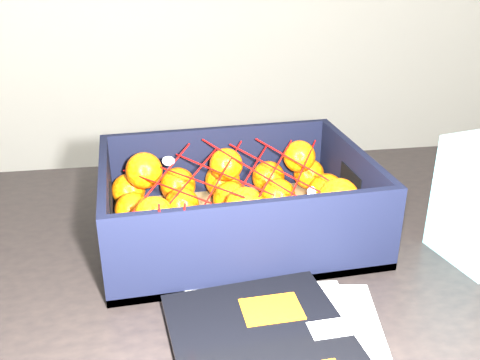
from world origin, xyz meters
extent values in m
cube|color=black|center=(-0.33, 0.15, 0.73)|extent=(1.25, 0.87, 0.04)
cylinder|color=black|center=(0.22, 0.50, 0.35)|extent=(0.06, 0.06, 0.71)
cube|color=#B7B7B3|center=(-0.30, -0.07, 0.75)|extent=(0.27, 0.32, 0.01)
cube|color=#B7B7B3|center=(-0.33, -0.07, 0.76)|extent=(0.25, 0.31, 0.01)
cube|color=black|center=(-0.34, -0.07, 0.77)|extent=(0.23, 0.29, 0.01)
cube|color=orange|center=(-0.32, 0.00, 0.77)|extent=(0.08, 0.06, 0.00)
cube|color=white|center=(-0.25, -0.05, 0.77)|extent=(0.06, 0.03, 0.00)
cube|color=olive|center=(-0.31, 0.23, 0.76)|extent=(0.41, 0.31, 0.01)
cube|color=black|center=(-0.31, 0.38, 0.82)|extent=(0.41, 0.01, 0.13)
cube|color=black|center=(-0.31, 0.08, 0.82)|extent=(0.41, 0.01, 0.13)
cube|color=black|center=(-0.51, 0.23, 0.82)|extent=(0.01, 0.29, 0.13)
cube|color=black|center=(-0.11, 0.23, 0.82)|extent=(0.01, 0.29, 0.13)
sphere|color=#E65C04|center=(-0.48, 0.11, 0.79)|extent=(0.06, 0.06, 0.06)
sphere|color=#E65C04|center=(-0.48, 0.18, 0.79)|extent=(0.06, 0.06, 0.06)
sphere|color=#E65C04|center=(-0.48, 0.26, 0.79)|extent=(0.06, 0.06, 0.06)
sphere|color=#E65C04|center=(-0.48, 0.34, 0.79)|extent=(0.06, 0.06, 0.06)
sphere|color=#E65C04|center=(-0.40, 0.11, 0.79)|extent=(0.06, 0.06, 0.06)
sphere|color=#E65C04|center=(-0.39, 0.19, 0.79)|extent=(0.06, 0.06, 0.06)
sphere|color=#E65C04|center=(-0.40, 0.27, 0.79)|extent=(0.06, 0.06, 0.06)
sphere|color=#E65C04|center=(-0.39, 0.34, 0.79)|extent=(0.06, 0.06, 0.06)
sphere|color=#E65C04|center=(-0.32, 0.11, 0.79)|extent=(0.06, 0.06, 0.06)
sphere|color=#E65C04|center=(-0.32, 0.19, 0.79)|extent=(0.06, 0.06, 0.06)
sphere|color=#E65C04|center=(-0.31, 0.27, 0.79)|extent=(0.06, 0.06, 0.06)
sphere|color=#E65C04|center=(-0.31, 0.34, 0.79)|extent=(0.06, 0.06, 0.06)
sphere|color=#E65C04|center=(-0.23, 0.12, 0.79)|extent=(0.06, 0.06, 0.06)
sphere|color=#E65C04|center=(-0.23, 0.19, 0.79)|extent=(0.06, 0.06, 0.06)
sphere|color=#E65C04|center=(-0.23, 0.26, 0.79)|extent=(0.06, 0.06, 0.06)
sphere|color=#E65C04|center=(-0.23, 0.34, 0.79)|extent=(0.06, 0.06, 0.06)
sphere|color=#E65C04|center=(-0.15, 0.11, 0.79)|extent=(0.06, 0.06, 0.06)
sphere|color=#E65C04|center=(-0.15, 0.19, 0.79)|extent=(0.06, 0.06, 0.06)
sphere|color=#E65C04|center=(-0.15, 0.26, 0.79)|extent=(0.06, 0.06, 0.06)
sphere|color=#E65C04|center=(-0.15, 0.34, 0.79)|extent=(0.06, 0.06, 0.06)
sphere|color=#E65C04|center=(-0.45, 0.14, 0.84)|extent=(0.06, 0.06, 0.06)
sphere|color=#E65C04|center=(-0.45, 0.31, 0.84)|extent=(0.06, 0.06, 0.06)
sphere|color=#E65C04|center=(-0.32, 0.15, 0.84)|extent=(0.06, 0.06, 0.06)
sphere|color=#E65C04|center=(-0.31, 0.31, 0.84)|extent=(0.06, 0.06, 0.06)
sphere|color=#E65C04|center=(-0.17, 0.14, 0.84)|extent=(0.06, 0.06, 0.06)
sphere|color=#E65C04|center=(-0.18, 0.31, 0.84)|extent=(0.06, 0.06, 0.06)
cylinder|color=red|center=(-0.43, 0.22, 0.85)|extent=(0.12, 0.21, 0.03)
cylinder|color=red|center=(-0.38, 0.22, 0.86)|extent=(0.12, 0.22, 0.03)
cylinder|color=red|center=(-0.34, 0.24, 0.86)|extent=(0.12, 0.22, 0.02)
cylinder|color=red|center=(-0.29, 0.24, 0.86)|extent=(0.12, 0.22, 0.03)
cylinder|color=red|center=(-0.24, 0.23, 0.86)|extent=(0.12, 0.22, 0.02)
cylinder|color=red|center=(-0.20, 0.22, 0.86)|extent=(0.12, 0.22, 0.03)
cylinder|color=red|center=(-0.43, 0.23, 0.86)|extent=(0.12, 0.22, 0.02)
cylinder|color=red|center=(-0.38, 0.23, 0.86)|extent=(0.12, 0.22, 0.01)
cylinder|color=red|center=(-0.34, 0.23, 0.85)|extent=(0.12, 0.21, 0.03)
cylinder|color=red|center=(-0.29, 0.23, 0.85)|extent=(0.12, 0.22, 0.01)
cylinder|color=red|center=(-0.24, 0.23, 0.86)|extent=(0.12, 0.22, 0.01)
cylinder|color=red|center=(-0.20, 0.23, 0.86)|extent=(0.12, 0.22, 0.00)
cylinder|color=red|center=(-0.44, 0.09, 0.85)|extent=(0.00, 0.03, 0.09)
cylinder|color=red|center=(-0.41, 0.09, 0.85)|extent=(0.01, 0.04, 0.08)
camera|label=1|loc=(-0.47, -0.53, 1.20)|focal=40.40mm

